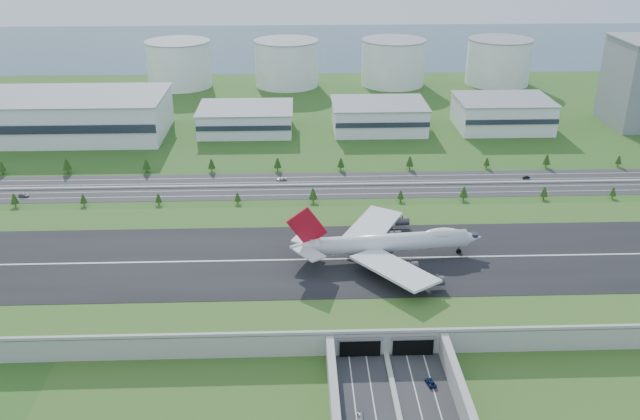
{
  "coord_description": "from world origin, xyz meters",
  "views": [
    {
      "loc": [
        -27.64,
        -228.3,
        131.84
      ],
      "look_at": [
        -18.22,
        35.0,
        13.17
      ],
      "focal_mm": 38.0,
      "sensor_mm": 36.0,
      "label": 1
    }
  ],
  "objects_px": {
    "car_0": "(361,416)",
    "boeing_747": "(387,243)",
    "car_7": "(281,179)",
    "car_2": "(431,383)",
    "car_5": "(526,177)",
    "fuel_tank_a": "(179,64)",
    "car_4": "(23,195)"
  },
  "relations": [
    {
      "from": "car_0",
      "to": "boeing_747",
      "type": "bearing_deg",
      "value": 79.05
    },
    {
      "from": "boeing_747",
      "to": "car_7",
      "type": "bearing_deg",
      "value": 106.99
    },
    {
      "from": "car_0",
      "to": "car_2",
      "type": "relative_size",
      "value": 0.81
    },
    {
      "from": "car_2",
      "to": "car_5",
      "type": "height_order",
      "value": "car_2"
    },
    {
      "from": "fuel_tank_a",
      "to": "car_2",
      "type": "height_order",
      "value": "fuel_tank_a"
    },
    {
      "from": "car_5",
      "to": "car_7",
      "type": "bearing_deg",
      "value": -101.03
    },
    {
      "from": "car_0",
      "to": "car_5",
      "type": "distance_m",
      "value": 207.83
    },
    {
      "from": "fuel_tank_a",
      "to": "car_0",
      "type": "xyz_separation_m",
      "value": [
        109.11,
        -389.3,
        -16.71
      ]
    },
    {
      "from": "boeing_747",
      "to": "car_7",
      "type": "xyz_separation_m",
      "value": [
        -42.41,
        102.34,
        -13.75
      ]
    },
    {
      "from": "car_4",
      "to": "fuel_tank_a",
      "type": "bearing_deg",
      "value": -1.86
    },
    {
      "from": "car_0",
      "to": "car_2",
      "type": "distance_m",
      "value": 26.45
    },
    {
      "from": "boeing_747",
      "to": "car_2",
      "type": "distance_m",
      "value": 67.56
    },
    {
      "from": "car_2",
      "to": "car_5",
      "type": "xyz_separation_m",
      "value": [
        81.64,
        165.89,
        -0.02
      ]
    },
    {
      "from": "fuel_tank_a",
      "to": "boeing_747",
      "type": "distance_m",
      "value": 334.16
    },
    {
      "from": "car_5",
      "to": "car_7",
      "type": "height_order",
      "value": "car_7"
    },
    {
      "from": "car_2",
      "to": "car_7",
      "type": "distance_m",
      "value": 174.88
    },
    {
      "from": "car_0",
      "to": "car_7",
      "type": "distance_m",
      "value": 184.01
    },
    {
      "from": "car_5",
      "to": "car_7",
      "type": "distance_m",
      "value": 129.31
    },
    {
      "from": "boeing_747",
      "to": "car_0",
      "type": "distance_m",
      "value": 82.92
    },
    {
      "from": "boeing_747",
      "to": "car_2",
      "type": "bearing_deg",
      "value": -90.98
    },
    {
      "from": "car_0",
      "to": "car_4",
      "type": "xyz_separation_m",
      "value": [
        -152.57,
        164.24,
        0.19
      ]
    },
    {
      "from": "car_7",
      "to": "car_5",
      "type": "bearing_deg",
      "value": 84.68
    },
    {
      "from": "fuel_tank_a",
      "to": "car_4",
      "type": "bearing_deg",
      "value": -100.93
    },
    {
      "from": "fuel_tank_a",
      "to": "car_2",
      "type": "relative_size",
      "value": 10.37
    },
    {
      "from": "boeing_747",
      "to": "car_2",
      "type": "relative_size",
      "value": 15.78
    },
    {
      "from": "car_2",
      "to": "car_5",
      "type": "bearing_deg",
      "value": -130.23
    },
    {
      "from": "car_2",
      "to": "boeing_747",
      "type": "bearing_deg",
      "value": -99.48
    },
    {
      "from": "fuel_tank_a",
      "to": "car_2",
      "type": "bearing_deg",
      "value": -70.68
    },
    {
      "from": "car_2",
      "to": "car_7",
      "type": "height_order",
      "value": "car_7"
    },
    {
      "from": "car_4",
      "to": "boeing_747",
      "type": "bearing_deg",
      "value": -107.34
    },
    {
      "from": "fuel_tank_a",
      "to": "car_2",
      "type": "distance_m",
      "value": 398.02
    },
    {
      "from": "car_5",
      "to": "car_0",
      "type": "bearing_deg",
      "value": -40.02
    }
  ]
}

